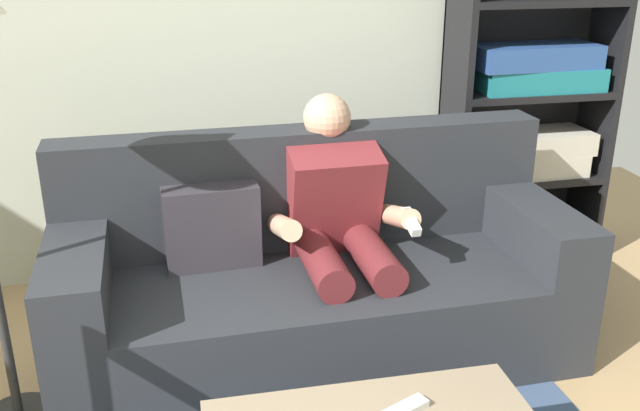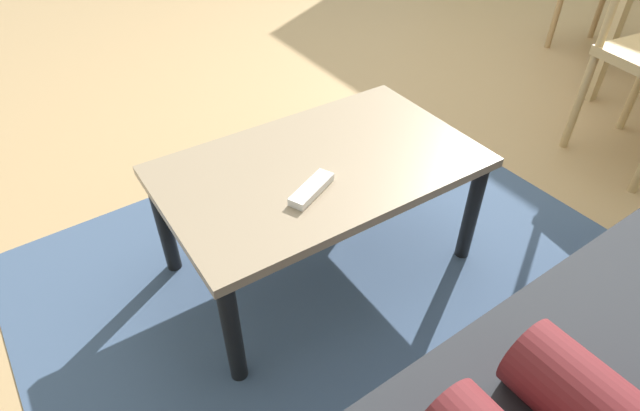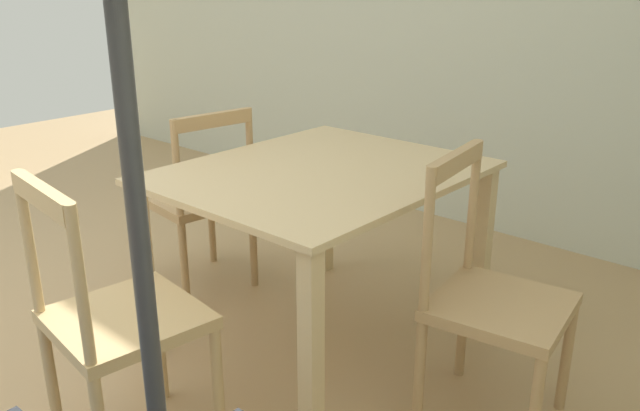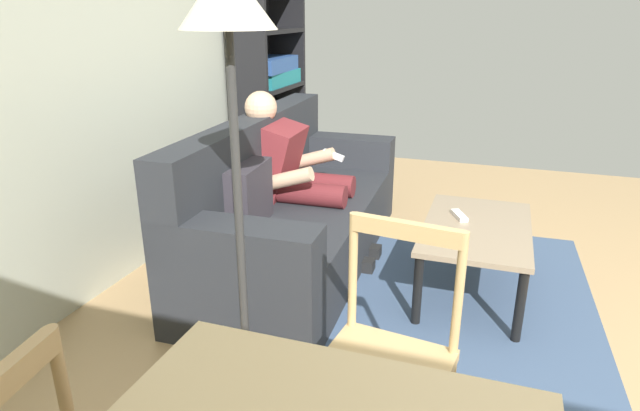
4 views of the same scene
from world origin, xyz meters
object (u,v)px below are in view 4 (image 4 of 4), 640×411
object	(u,v)px
person_lounging	(297,174)
floor_lamp	(229,41)
couch	(291,213)
bookshelf	(269,107)
dining_chair_facing_couch	(385,367)
coffee_table	(476,234)
tv_remote	(459,215)

from	to	relation	value
person_lounging	floor_lamp	world-z (taller)	floor_lamp
person_lounging	couch	bearing A→B (deg)	179.68
bookshelf	dining_chair_facing_couch	xyz separation A→B (m)	(-2.88, -1.70, -0.32)
coffee_table	floor_lamp	distance (m)	1.86
tv_remote	bookshelf	world-z (taller)	bookshelf
tv_remote	dining_chair_facing_couch	size ratio (longest dim) A/B	0.18
coffee_table	tv_remote	size ratio (longest dim) A/B	5.76
couch	floor_lamp	bearing A→B (deg)	-167.56
coffee_table	bookshelf	xyz separation A→B (m)	(1.37, 1.91, 0.41)
couch	coffee_table	xyz separation A→B (m)	(-0.05, -1.18, 0.03)
tv_remote	dining_chair_facing_couch	xyz separation A→B (m)	(-1.61, 0.10, 0.03)
couch	dining_chair_facing_couch	world-z (taller)	couch
person_lounging	coffee_table	world-z (taller)	person_lounging
person_lounging	dining_chair_facing_couch	distance (m)	1.93
dining_chair_facing_couch	couch	bearing A→B (deg)	31.84
coffee_table	person_lounging	bearing A→B (deg)	82.30
bookshelf	couch	bearing A→B (deg)	-150.99
coffee_table	tv_remote	xyz separation A→B (m)	(0.10, 0.11, 0.07)
tv_remote	floor_lamp	world-z (taller)	floor_lamp
person_lounging	floor_lamp	size ratio (longest dim) A/B	0.63
coffee_table	bookshelf	bearing A→B (deg)	54.36
person_lounging	floor_lamp	distance (m)	1.64
person_lounging	coffee_table	bearing A→B (deg)	-97.70
bookshelf	floor_lamp	bearing A→B (deg)	-158.48
coffee_table	bookshelf	size ratio (longest dim) A/B	0.51
couch	floor_lamp	world-z (taller)	floor_lamp
dining_chair_facing_couch	floor_lamp	xyz separation A→B (m)	(0.33, 0.69, 1.02)
coffee_table	tv_remote	bearing A→B (deg)	47.60
couch	tv_remote	size ratio (longest dim) A/B	13.08
couch	floor_lamp	size ratio (longest dim) A/B	1.25
coffee_table	bookshelf	distance (m)	2.39
tv_remote	dining_chair_facing_couch	distance (m)	1.61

